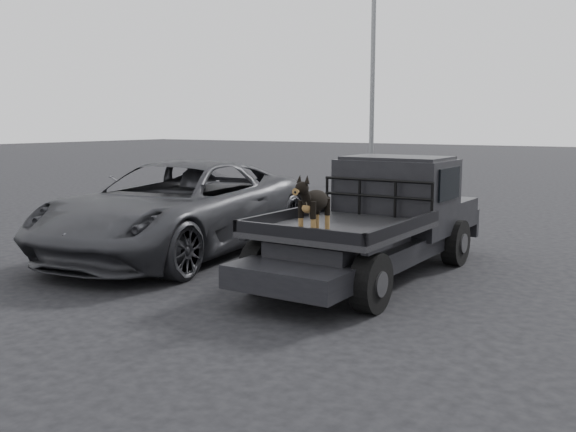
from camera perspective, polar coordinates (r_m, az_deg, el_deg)
The scene contains 6 objects.
ground at distance 8.47m, azimuth -0.01°, elevation -7.76°, with size 120.00×120.00×0.00m, color black.
flatbed_ute at distance 9.86m, azimuth 7.34°, elevation -2.77°, with size 2.00×5.40×0.92m, color black, non-canonical shape.
ute_cab at distance 10.59m, azimuth 9.66°, elevation 2.87°, with size 1.72×1.30×0.88m, color black, non-canonical shape.
headache_rack at distance 9.92m, azimuth 7.92°, elevation 1.59°, with size 1.80×0.08×0.55m, color black, non-canonical shape.
dog at distance 8.19m, azimuth 2.35°, elevation 0.92°, with size 0.32×0.60×0.74m, color black, non-canonical shape.
parked_suv at distance 11.65m, azimuth -9.80°, elevation 0.72°, with size 2.74×5.95×1.65m, color #333438.
Camera 1 is at (4.42, -6.83, 2.35)m, focal length 40.00 mm.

